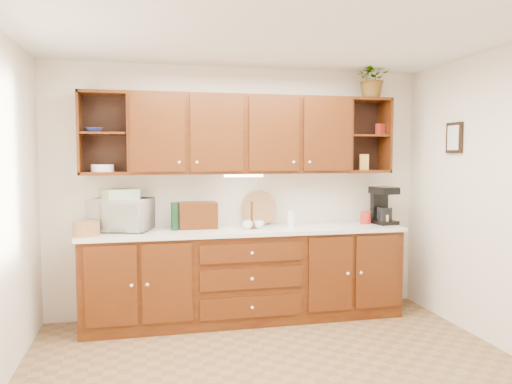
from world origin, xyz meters
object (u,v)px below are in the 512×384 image
microwave (121,215)px  potted_plant (373,78)px  coffee_maker (383,206)px  bread_box (198,215)px

microwave → potted_plant: (2.63, -0.03, 1.40)m
coffee_maker → potted_plant: potted_plant is taller
potted_plant → coffee_maker: bearing=-30.8°
coffee_maker → potted_plant: bearing=140.7°
microwave → potted_plant: size_ratio=1.36×
microwave → coffee_maker: size_ratio=1.42×
bread_box → coffee_maker: (1.99, -0.10, 0.06)m
bread_box → potted_plant: size_ratio=0.90×
microwave → bread_box: size_ratio=1.50×
bread_box → potted_plant: potted_plant is taller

